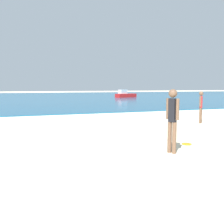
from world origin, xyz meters
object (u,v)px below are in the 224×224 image
boat_far (125,95)px  person_distant (201,105)px  person_standing (172,117)px  frisbee (187,144)px

boat_far → person_distant: bearing=-125.7°
person_standing → frisbee: 1.57m
person_standing → person_distant: size_ratio=1.11×
person_distant → frisbee: bearing=-169.6°
person_distant → boat_far: bearing=37.7°
person_distant → boat_far: size_ratio=0.40×
person_standing → boat_far: size_ratio=0.45×
frisbee → boat_far: (11.72, 31.89, 0.48)m
person_standing → frisbee: person_standing is taller
person_standing → frisbee: (1.02, 0.72, -0.96)m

